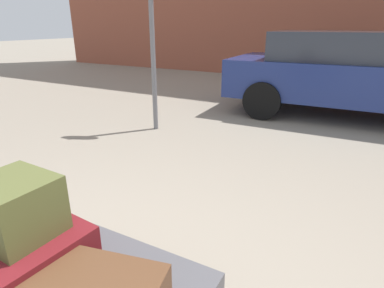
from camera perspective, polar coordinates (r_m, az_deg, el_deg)
suitcase_maroon_rear_left at (r=1.86m, az=-27.37°, el=-17.07°), size 0.59×0.52×0.26m
duffel_bag_olive_topmost_pile at (r=1.72m, az=-28.84°, el=-9.82°), size 0.36×0.33×0.28m
parked_car at (r=6.21m, az=27.20°, el=11.17°), size 4.36×2.05×1.42m
no_parking_sign at (r=4.82m, az=-7.11°, el=19.65°), size 0.49×0.16×2.38m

